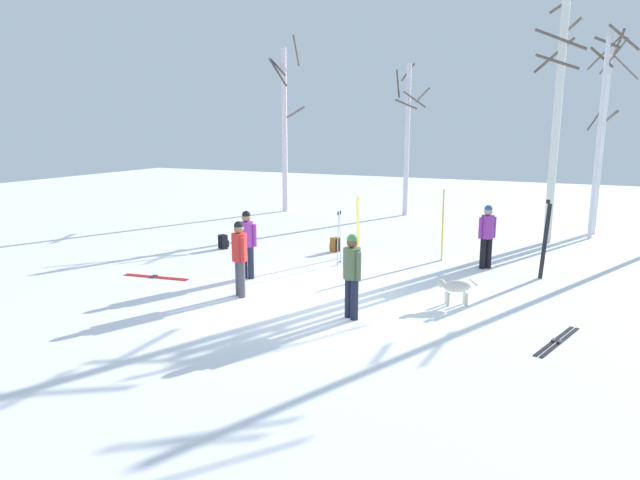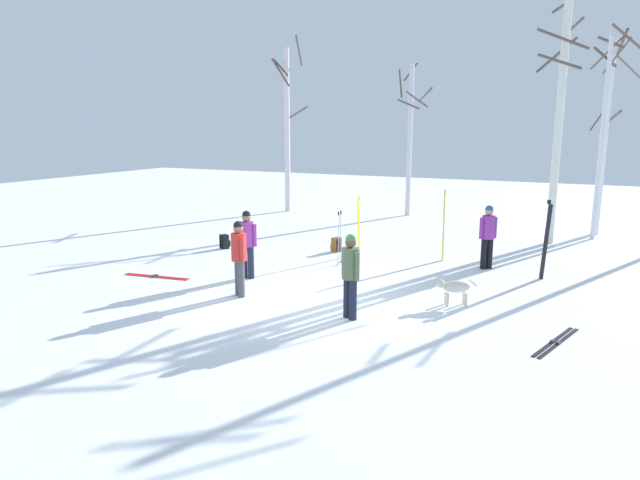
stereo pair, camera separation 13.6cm
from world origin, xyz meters
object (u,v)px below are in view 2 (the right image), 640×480
at_px(birch_tree_0, 287,127).
at_px(birch_tree_4, 605,130).
at_px(ski_poles_0, 340,236).
at_px(birch_tree_1, 410,136).
at_px(person_0, 488,233).
at_px(person_3, 239,254).
at_px(person_2, 247,240).
at_px(ski_pair_lying_1, 556,342).
at_px(backpack_1, 336,245).
at_px(water_bottle_0, 247,248).
at_px(person_1, 350,271).
at_px(dog, 454,288).
at_px(backpack_0, 225,242).
at_px(birch_tree_3, 603,135).
at_px(ski_pair_lying_0, 156,277).
at_px(ski_pair_planted_1, 359,226).
at_px(ski_pair_planted_0, 546,240).
at_px(ski_pair_planted_2, 444,225).
at_px(birch_tree_2, 559,112).

height_order(birch_tree_0, birch_tree_4, birch_tree_0).
bearing_deg(ski_poles_0, birch_tree_1, 95.36).
height_order(ski_poles_0, birch_tree_0, birch_tree_0).
relative_size(person_0, person_3, 1.00).
height_order(person_2, ski_pair_lying_1, person_2).
relative_size(person_2, birch_tree_4, 0.25).
distance_m(ski_poles_0, birch_tree_0, 10.59).
bearing_deg(ski_pair_lying_1, birch_tree_1, 117.18).
distance_m(ski_pair_lying_1, backpack_1, 8.23).
distance_m(water_bottle_0, birch_tree_1, 9.86).
distance_m(person_1, dog, 2.48).
bearing_deg(birch_tree_4, person_2, -127.81).
distance_m(person_3, ski_poles_0, 3.74).
distance_m(ski_poles_0, backpack_0, 4.14).
height_order(birch_tree_0, birch_tree_3, birch_tree_0).
height_order(ski_pair_lying_0, backpack_1, backpack_1).
distance_m(person_0, ski_pair_lying_0, 8.72).
bearing_deg(birch_tree_4, ski_pair_planted_1, -133.99).
height_order(dog, ski_pair_planted_0, ski_pair_planted_0).
distance_m(person_3, backpack_1, 5.15).
bearing_deg(ski_poles_0, birch_tree_0, 126.62).
distance_m(ski_pair_planted_1, ski_poles_0, 1.35).
distance_m(ski_pair_planted_2, water_bottle_0, 5.91).
bearing_deg(backpack_1, ski_pair_lying_0, -122.26).
bearing_deg(backpack_1, birch_tree_1, 90.92).
distance_m(ski_pair_planted_2, ski_pair_lying_0, 7.92).
distance_m(ski_pair_planted_1, birch_tree_3, 8.87).
bearing_deg(person_0, ski_pair_lying_1, -67.52).
distance_m(person_2, birch_tree_1, 11.84).
bearing_deg(backpack_0, water_bottle_0, -5.87).
distance_m(ski_poles_0, birch_tree_2, 8.25).
relative_size(person_2, ski_poles_0, 1.15).
xyz_separation_m(water_bottle_0, birch_tree_0, (-2.85, 7.88, 3.62)).
bearing_deg(dog, birch_tree_0, 133.02).
xyz_separation_m(person_0, birch_tree_4, (2.65, 6.61, 2.65)).
distance_m(person_2, ski_pair_planted_2, 5.64).
height_order(dog, water_bottle_0, dog).
xyz_separation_m(ski_poles_0, birch_tree_1, (-0.87, 9.32, 2.54)).
relative_size(person_0, person_1, 1.00).
bearing_deg(ski_pair_planted_1, person_2, -113.32).
distance_m(ski_pair_lying_1, birch_tree_2, 10.11).
distance_m(person_2, ski_pair_planted_1, 3.93).
xyz_separation_m(person_0, dog, (-0.09, -3.53, -0.59)).
height_order(ski_pair_planted_2, birch_tree_2, birch_tree_2).
bearing_deg(water_bottle_0, ski_poles_0, -5.28).
xyz_separation_m(person_3, birch_tree_4, (7.24, 11.55, 2.65)).
distance_m(ski_pair_planted_0, ski_pair_planted_2, 2.93).
xyz_separation_m(person_0, birch_tree_1, (-4.60, 8.01, 2.35)).
xyz_separation_m(ski_pair_planted_0, birch_tree_2, (-0.18, 4.82, 3.19)).
relative_size(ski_pair_planted_0, ski_pair_lying_0, 1.11).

